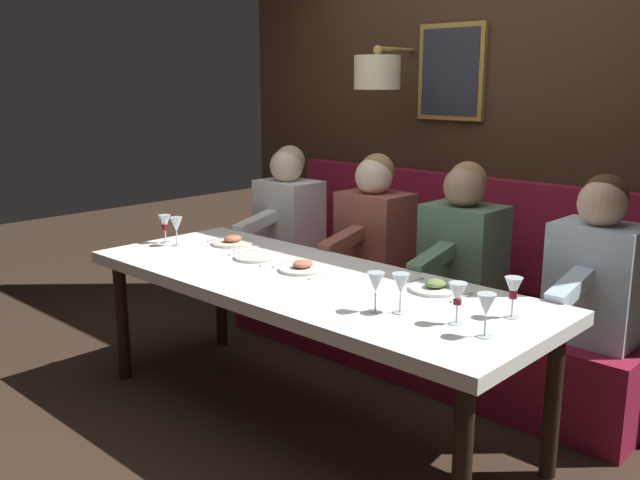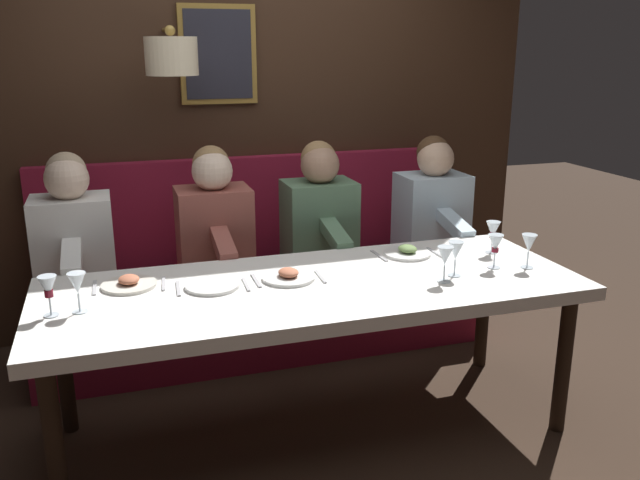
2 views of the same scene
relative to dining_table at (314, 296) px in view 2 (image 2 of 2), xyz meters
The scene contains 19 objects.
ground_plane 0.68m from the dining_table, ahead, with size 12.00×12.00×0.00m, color #332319.
dining_table is the anchor object (origin of this frame).
banquette_bench 1.00m from the dining_table, ahead, with size 0.52×2.60×0.45m, color maroon.
back_wall_panel 1.62m from the dining_table, ahead, with size 0.59×3.80×2.90m.
diner_nearest 1.36m from the dining_table, 49.47° to the right, with size 0.60×0.40×0.79m.
diner_near 0.95m from the dining_table, 19.35° to the right, with size 0.60×0.40×0.79m.
diner_middle 0.94m from the dining_table, 18.70° to the left, with size 0.60×0.40×0.79m.
diner_far 1.36m from the dining_table, 49.50° to the left, with size 0.60×0.40×0.79m.
place_setting_0 0.63m from the dining_table, 66.70° to the right, with size 0.24×0.31×0.05m.
place_setting_1 0.81m from the dining_table, 75.65° to the left, with size 0.24×0.31×0.05m.
place_setting_2 0.15m from the dining_table, 51.07° to the left, with size 0.24×0.31×0.05m.
place_setting_3 0.45m from the dining_table, 79.74° to the left, with size 0.24×0.31×0.01m.
wine_glass_0 0.90m from the dining_table, 94.23° to the right, with size 0.07×0.07×0.16m.
wine_glass_1 1.02m from the dining_table, 81.56° to the right, with size 0.07×0.07×0.16m.
wine_glass_2 0.68m from the dining_table, 99.74° to the right, with size 0.07×0.07×0.16m.
wine_glass_3 1.05m from the dining_table, 96.25° to the right, with size 0.07×0.07×0.16m.
wine_glass_4 1.00m from the dining_table, 92.46° to the left, with size 0.07×0.07×0.16m.
wine_glass_5 0.61m from the dining_table, 106.52° to the right, with size 0.07×0.07×0.16m.
wine_glass_6 1.10m from the dining_table, 92.46° to the left, with size 0.07×0.07×0.16m.
Camera 2 is at (-2.66, 0.82, 1.75)m, focal length 37.27 mm.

